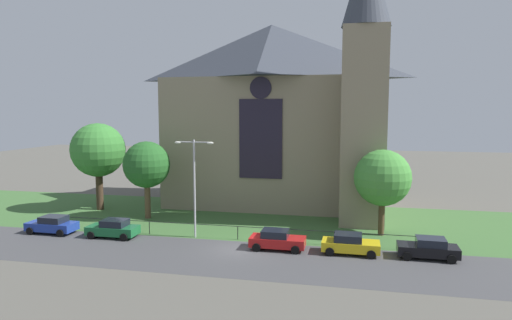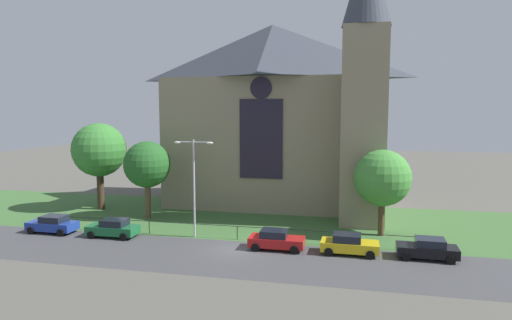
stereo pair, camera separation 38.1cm
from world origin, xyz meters
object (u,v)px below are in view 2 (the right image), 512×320
parked_car_green (113,228)px  tree_left_far (99,150)px  parked_car_blue (53,224)px  tree_left_near (147,165)px  parked_car_red (276,240)px  streetlamp_near (194,176)px  church_building (278,113)px  parked_car_black (428,249)px  tree_right_near (382,178)px  parked_car_yellow (349,244)px

parked_car_green → tree_left_far: bearing=-54.4°
parked_car_blue → parked_car_green: same height
tree_left_near → parked_car_red: size_ratio=1.81×
tree_left_far → streetlamp_near: 15.76m
church_building → parked_car_black: church_building is taller
tree_right_near → streetlamp_near: bearing=-165.4°
parked_car_red → tree_left_near: bearing=152.8°
parked_car_yellow → parked_car_black: bearing=2.0°
church_building → parked_car_yellow: (8.28, -16.62, -9.53)m
tree_right_near → parked_car_yellow: tree_right_near is taller
tree_right_near → parked_car_black: bearing=-62.2°
tree_left_far → tree_right_near: bearing=-7.8°
parked_car_red → parked_car_black: size_ratio=0.99×
parked_car_green → parked_car_red: bearing=177.9°
tree_right_near → parked_car_blue: 28.60m
church_building → tree_right_near: bearing=-45.2°
church_building → tree_right_near: church_building is taller
streetlamp_near → parked_car_green: streetlamp_near is taller
parked_car_blue → parked_car_green: 5.81m
parked_car_blue → parked_car_green: bearing=-179.9°
tree_left_far → parked_car_black: bearing=-16.7°
church_building → parked_car_green: bearing=-124.3°
streetlamp_near → parked_car_green: bearing=-167.9°
tree_left_far → parked_car_yellow: size_ratio=2.19×
tree_left_near → streetlamp_near: 8.73m
parked_car_red → parked_car_yellow: (5.46, 0.06, 0.00)m
church_building → tree_left_far: size_ratio=2.81×
parked_car_blue → parked_car_red: same height
tree_left_near → streetlamp_near: size_ratio=0.93×
streetlamp_near → parked_car_red: bearing=-13.9°
streetlamp_near → parked_car_yellow: size_ratio=1.94×
tree_left_far → parked_car_blue: tree_left_far is taller
tree_left_far → parked_car_blue: 10.92m
tree_left_far → streetlamp_near: bearing=-30.2°
parked_car_green → parked_car_black: bearing=178.9°
tree_left_near → parked_car_red: bearing=-27.0°
tree_right_near → parked_car_yellow: bearing=-114.0°
parked_car_yellow → parked_car_green: bearing=180.0°
tree_right_near → tree_left_near: bearing=176.3°
parked_car_yellow → tree_left_near: bearing=160.8°
parked_car_black → parked_car_green: bearing=0.9°
tree_left_near → parked_car_black: 26.42m
church_building → parked_car_blue: size_ratio=6.17×
tree_left_far → church_building: bearing=21.2°
church_building → parked_car_green: size_ratio=6.16×
church_building → tree_left_near: 15.57m
parked_car_black → tree_left_near: bearing=-14.3°
parked_car_green → parked_car_black: 24.92m
tree_right_near → parked_car_red: size_ratio=1.74×
tree_left_far → parked_car_green: tree_left_far is taller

